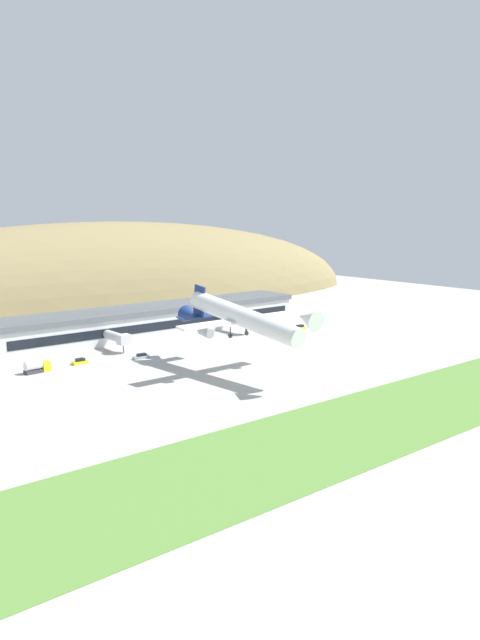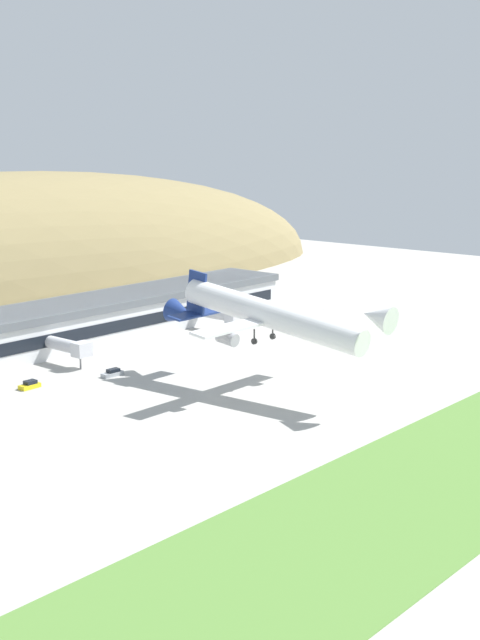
{
  "view_description": "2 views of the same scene",
  "coord_description": "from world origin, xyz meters",
  "px_view_note": "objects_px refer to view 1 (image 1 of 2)",
  "views": [
    {
      "loc": [
        -102.19,
        -117.78,
        39.73
      ],
      "look_at": [
        -5.24,
        0.35,
        12.88
      ],
      "focal_mm": 35.0,
      "sensor_mm": 36.0,
      "label": 1
    },
    {
      "loc": [
        -127.22,
        -99.56,
        45.26
      ],
      "look_at": [
        -9.64,
        2.06,
        13.08
      ],
      "focal_mm": 50.0,
      "sensor_mm": 36.0,
      "label": 2
    }
  ],
  "objects_px": {
    "jetway_1": "(238,321)",
    "fuel_truck": "(37,367)",
    "service_car_0": "(141,357)",
    "terminal_building": "(155,318)",
    "service_car_2": "(80,362)",
    "service_car_1": "(300,328)",
    "traffic_cone_0": "(287,334)",
    "jetway_0": "(118,337)",
    "cargo_airplane": "(241,317)"
  },
  "relations": [
    {
      "from": "jetway_1",
      "to": "fuel_truck",
      "type": "xyz_separation_m",
      "value": [
        -71.16,
        -7.99,
        -2.5
      ]
    },
    {
      "from": "jetway_1",
      "to": "service_car_0",
      "type": "height_order",
      "value": "jetway_1"
    },
    {
      "from": "terminal_building",
      "to": "service_car_2",
      "type": "distance_m",
      "value": 42.71
    },
    {
      "from": "service_car_2",
      "to": "fuel_truck",
      "type": "distance_m",
      "value": 12.31
    },
    {
      "from": "service_car_2",
      "to": "service_car_1",
      "type": "bearing_deg",
      "value": -1.93
    },
    {
      "from": "jetway_1",
      "to": "traffic_cone_0",
      "type": "distance_m",
      "value": 16.62
    },
    {
      "from": "service_car_1",
      "to": "traffic_cone_0",
      "type": "height_order",
      "value": "service_car_1"
    },
    {
      "from": "jetway_0",
      "to": "service_car_2",
      "type": "xyz_separation_m",
      "value": [
        -15.15,
        -7.18,
        -3.38
      ]
    },
    {
      "from": "service_car_1",
      "to": "traffic_cone_0",
      "type": "relative_size",
      "value": 7.61
    },
    {
      "from": "terminal_building",
      "to": "traffic_cone_0",
      "type": "relative_size",
      "value": 183.72
    },
    {
      "from": "service_car_0",
      "to": "service_car_1",
      "type": "height_order",
      "value": "service_car_1"
    },
    {
      "from": "cargo_airplane",
      "to": "jetway_0",
      "type": "bearing_deg",
      "value": 105.51
    },
    {
      "from": "terminal_building",
      "to": "cargo_airplane",
      "type": "relative_size",
      "value": 2.14
    },
    {
      "from": "cargo_airplane",
      "to": "service_car_2",
      "type": "bearing_deg",
      "value": 127.88
    },
    {
      "from": "fuel_truck",
      "to": "service_car_0",
      "type": "bearing_deg",
      "value": -7.19
    },
    {
      "from": "cargo_airplane",
      "to": "service_car_0",
      "type": "distance_m",
      "value": 34.03
    },
    {
      "from": "service_car_2",
      "to": "terminal_building",
      "type": "bearing_deg",
      "value": 30.66
    },
    {
      "from": "jetway_1",
      "to": "service_car_1",
      "type": "height_order",
      "value": "jetway_1"
    },
    {
      "from": "cargo_airplane",
      "to": "fuel_truck",
      "type": "distance_m",
      "value": 52.3
    },
    {
      "from": "service_car_0",
      "to": "fuel_truck",
      "type": "height_order",
      "value": "fuel_truck"
    },
    {
      "from": "fuel_truck",
      "to": "traffic_cone_0",
      "type": "relative_size",
      "value": 11.34
    },
    {
      "from": "cargo_airplane",
      "to": "service_car_0",
      "type": "relative_size",
      "value": 11.06
    },
    {
      "from": "jetway_1",
      "to": "service_car_0",
      "type": "bearing_deg",
      "value": -165.2
    },
    {
      "from": "service_car_2",
      "to": "cargo_airplane",
      "type": "bearing_deg",
      "value": -52.12
    },
    {
      "from": "jetway_1",
      "to": "traffic_cone_0",
      "type": "height_order",
      "value": "jetway_1"
    },
    {
      "from": "terminal_building",
      "to": "traffic_cone_0",
      "type": "bearing_deg",
      "value": -41.34
    },
    {
      "from": "service_car_0",
      "to": "terminal_building",
      "type": "bearing_deg",
      "value": 51.82
    },
    {
      "from": "service_car_0",
      "to": "traffic_cone_0",
      "type": "height_order",
      "value": "service_car_0"
    },
    {
      "from": "jetway_0",
      "to": "fuel_truck",
      "type": "height_order",
      "value": "jetway_0"
    },
    {
      "from": "terminal_building",
      "to": "jetway_1",
      "type": "xyz_separation_m",
      "value": [
        22.47,
        -15.23,
        -1.37
      ]
    },
    {
      "from": "traffic_cone_0",
      "to": "jetway_0",
      "type": "bearing_deg",
      "value": 165.54
    },
    {
      "from": "jetway_0",
      "to": "jetway_1",
      "type": "height_order",
      "value": "same"
    },
    {
      "from": "jetway_1",
      "to": "service_car_1",
      "type": "bearing_deg",
      "value": -24.86
    },
    {
      "from": "terminal_building",
      "to": "fuel_truck",
      "type": "bearing_deg",
      "value": -154.5
    },
    {
      "from": "service_car_0",
      "to": "jetway_1",
      "type": "bearing_deg",
      "value": 14.8
    },
    {
      "from": "service_car_1",
      "to": "fuel_truck",
      "type": "height_order",
      "value": "fuel_truck"
    },
    {
      "from": "cargo_airplane",
      "to": "service_car_1",
      "type": "distance_m",
      "value": 62.2
    },
    {
      "from": "traffic_cone_0",
      "to": "service_car_1",
      "type": "bearing_deg",
      "value": 21.84
    },
    {
      "from": "service_car_0",
      "to": "service_car_2",
      "type": "distance_m",
      "value": 16.31
    },
    {
      "from": "cargo_airplane",
      "to": "service_car_0",
      "type": "xyz_separation_m",
      "value": [
        -11.16,
        29.2,
        -13.45
      ]
    },
    {
      "from": "jetway_0",
      "to": "service_car_2",
      "type": "distance_m",
      "value": 17.11
    },
    {
      "from": "service_car_2",
      "to": "fuel_truck",
      "type": "relative_size",
      "value": 0.61
    },
    {
      "from": "cargo_airplane",
      "to": "service_car_2",
      "type": "height_order",
      "value": "cargo_airplane"
    },
    {
      "from": "terminal_building",
      "to": "service_car_0",
      "type": "height_order",
      "value": "terminal_building"
    },
    {
      "from": "cargo_airplane",
      "to": "jetway_1",
      "type": "bearing_deg",
      "value": 51.54
    },
    {
      "from": "service_car_2",
      "to": "traffic_cone_0",
      "type": "xyz_separation_m",
      "value": [
        68.62,
        -6.61,
        -0.32
      ]
    },
    {
      "from": "terminal_building",
      "to": "service_car_0",
      "type": "xyz_separation_m",
      "value": [
        -21.01,
        -26.71,
        -4.77
      ]
    },
    {
      "from": "cargo_airplane",
      "to": "service_car_1",
      "type": "bearing_deg",
      "value": 31.38
    },
    {
      "from": "service_car_0",
      "to": "service_car_2",
      "type": "xyz_separation_m",
      "value": [
        -15.5,
        5.07,
        0.01
      ]
    },
    {
      "from": "terminal_building",
      "to": "jetway_0",
      "type": "bearing_deg",
      "value": -145.9
    }
  ]
}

